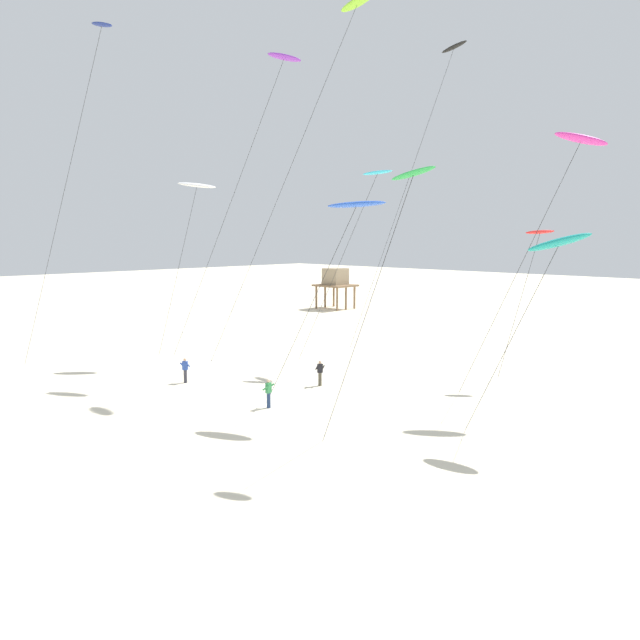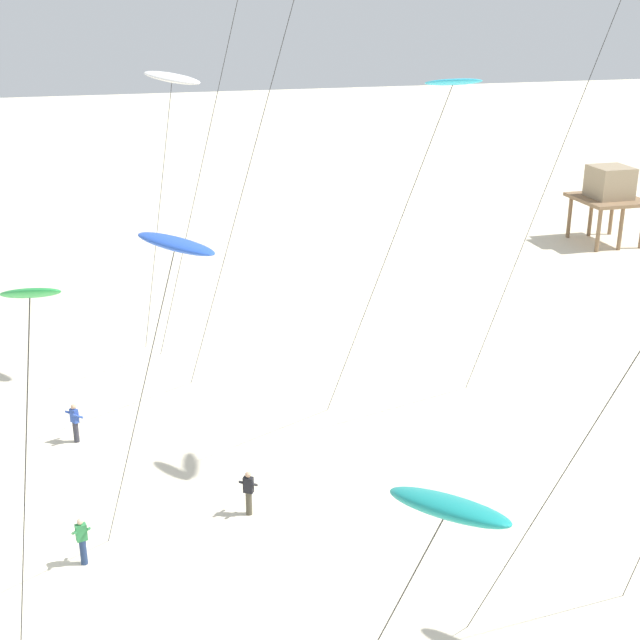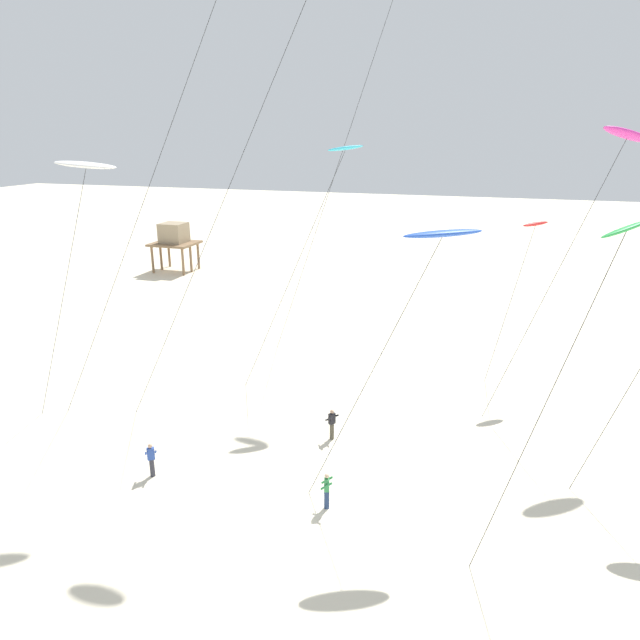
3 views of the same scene
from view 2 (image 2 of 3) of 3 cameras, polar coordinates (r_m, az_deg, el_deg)
The scene contains 10 objects.
ground_plane at distance 32.42m, azimuth -18.50°, elevation -12.63°, with size 260.00×260.00×0.00m, color beige.
kite_cyan at distance 30.39m, azimuth 8.35°, elevation 14.39°, with size 6.66×3.53×14.57m.
kite_green at distance 16.07m, azimuth -18.23°, elevation 0.84°, with size 4.62×2.50×12.74m.
kite_white at distance 39.41m, azimuth -9.53°, elevation 15.03°, with size 5.03×3.10×13.96m.
kite_blue at distance 21.91m, azimuth -9.36°, elevation 4.75°, with size 6.52×3.41×11.64m.
kite_teal at distance 14.71m, azimuth 8.11°, elevation -11.88°, with size 5.00×2.54×10.05m.
kite_flyer_nearest at distance 29.70m, azimuth -15.07°, elevation -13.51°, with size 0.61×0.63×1.67m.
kite_flyer_middle at distance 36.98m, azimuth -15.50°, elevation -6.34°, with size 0.73×0.72×1.67m.
kite_flyer_furthest at distance 31.20m, azimuth -4.62°, elevation -10.97°, with size 0.70×0.71×1.67m.
stilt_house at distance 65.92m, azimuth 18.12°, elevation 8.03°, with size 4.82×4.31×5.48m.
Camera 2 is at (27.29, 2.99, 17.25)m, focal length 49.70 mm.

